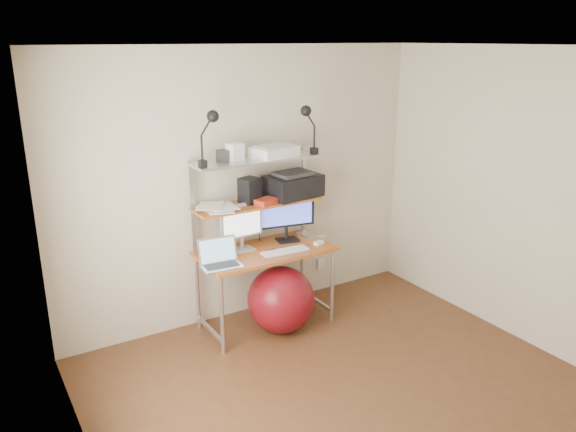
% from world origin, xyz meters
% --- Properties ---
extents(room, '(3.60, 3.60, 3.60)m').
position_xyz_m(room, '(0.00, 0.00, 1.25)').
color(room, brown).
rests_on(room, ground).
extents(computer_desk, '(1.20, 0.60, 1.57)m').
position_xyz_m(computer_desk, '(0.00, 1.50, 0.96)').
color(computer_desk, '#BA5924').
rests_on(computer_desk, ground).
extents(desktop, '(1.20, 0.60, 0.00)m').
position_xyz_m(desktop, '(0.00, 1.44, 0.74)').
color(desktop, '#BA5924').
rests_on(desktop, computer_desk).
extents(mid_shelf, '(1.18, 0.34, 0.00)m').
position_xyz_m(mid_shelf, '(0.00, 1.57, 1.15)').
color(mid_shelf, '#BA5924').
rests_on(mid_shelf, computer_desk).
extents(top_shelf, '(1.18, 0.34, 0.00)m').
position_xyz_m(top_shelf, '(0.00, 1.57, 1.55)').
color(top_shelf, silver).
rests_on(top_shelf, computer_desk).
extents(floor, '(3.60, 3.60, 0.00)m').
position_xyz_m(floor, '(0.00, 0.00, 0.00)').
color(floor, brown).
rests_on(floor, ground).
extents(wall_outlet, '(0.08, 0.01, 0.12)m').
position_xyz_m(wall_outlet, '(0.85, 1.79, 0.30)').
color(wall_outlet, white).
rests_on(wall_outlet, room).
extents(monitor_silver, '(0.42, 0.16, 0.46)m').
position_xyz_m(monitor_silver, '(-0.18, 1.55, 0.99)').
color(monitor_silver, silver).
rests_on(monitor_silver, desktop).
extents(monitor_black, '(0.54, 0.19, 0.54)m').
position_xyz_m(monitor_black, '(0.29, 1.56, 1.01)').
color(monitor_black, black).
rests_on(monitor_black, desktop).
extents(laptop, '(0.35, 0.30, 0.29)m').
position_xyz_m(laptop, '(-0.50, 1.32, 0.79)').
color(laptop, silver).
rests_on(laptop, desktop).
extents(keyboard, '(0.44, 0.15, 0.01)m').
position_xyz_m(keyboard, '(0.13, 1.31, 0.75)').
color(keyboard, white).
rests_on(keyboard, desktop).
extents(mouse, '(0.10, 0.08, 0.03)m').
position_xyz_m(mouse, '(0.49, 1.31, 0.75)').
color(mouse, white).
rests_on(mouse, desktop).
extents(mac_mini, '(0.20, 0.20, 0.04)m').
position_xyz_m(mac_mini, '(0.54, 1.52, 0.76)').
color(mac_mini, silver).
rests_on(mac_mini, desktop).
extents(phone, '(0.10, 0.14, 0.01)m').
position_xyz_m(phone, '(0.04, 1.33, 0.74)').
color(phone, black).
rests_on(phone, desktop).
extents(printer, '(0.53, 0.39, 0.23)m').
position_xyz_m(printer, '(0.37, 1.57, 1.26)').
color(printer, black).
rests_on(printer, mid_shelf).
extents(nas_cube, '(0.19, 0.19, 0.23)m').
position_xyz_m(nas_cube, '(-0.07, 1.60, 1.26)').
color(nas_cube, black).
rests_on(nas_cube, mid_shelf).
extents(red_box, '(0.22, 0.18, 0.05)m').
position_xyz_m(red_box, '(0.03, 1.47, 1.18)').
color(red_box, '#AF2F1C').
rests_on(red_box, mid_shelf).
extents(scanner, '(0.44, 0.33, 0.10)m').
position_xyz_m(scanner, '(0.16, 1.55, 1.60)').
color(scanner, white).
rests_on(scanner, top_shelf).
extents(box_white, '(0.15, 0.14, 0.15)m').
position_xyz_m(box_white, '(-0.21, 1.58, 1.63)').
color(box_white, white).
rests_on(box_white, top_shelf).
extents(box_grey, '(0.10, 0.10, 0.10)m').
position_xyz_m(box_grey, '(-0.30, 1.60, 1.60)').
color(box_grey, '#303033').
rests_on(box_grey, top_shelf).
extents(clip_lamp_left, '(0.18, 0.10, 0.45)m').
position_xyz_m(clip_lamp_left, '(-0.46, 1.48, 1.88)').
color(clip_lamp_left, black).
rests_on(clip_lamp_left, top_shelf).
extents(clip_lamp_right, '(0.17, 0.10, 0.44)m').
position_xyz_m(clip_lamp_right, '(0.46, 1.47, 1.87)').
color(clip_lamp_right, black).
rests_on(clip_lamp_right, top_shelf).
extents(exercise_ball, '(0.61, 0.61, 0.61)m').
position_xyz_m(exercise_ball, '(0.06, 1.27, 0.30)').
color(exercise_ball, maroon).
rests_on(exercise_ball, floor).
extents(paper_stack, '(0.38, 0.42, 0.03)m').
position_xyz_m(paper_stack, '(-0.39, 1.57, 1.17)').
color(paper_stack, white).
rests_on(paper_stack, mid_shelf).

